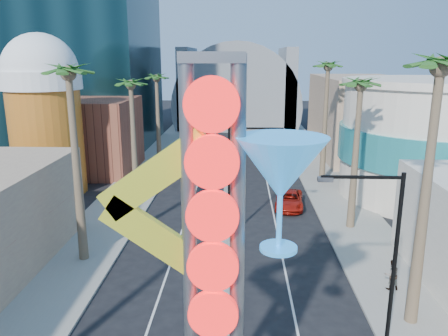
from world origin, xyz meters
TOP-DOWN VIEW (x-y plane):
  - sidewalk_west at (-9.50, 35.00)m, footprint 5.00×100.00m
  - sidewalk_east at (9.50, 35.00)m, footprint 5.00×100.00m
  - median at (0.00, 38.00)m, footprint 1.60×84.00m
  - brick_filler_west at (-16.00, 38.00)m, footprint 10.00×10.00m
  - filler_east at (16.00, 48.00)m, footprint 10.00×20.00m
  - beer_mug at (-17.00, 30.00)m, footprint 7.00×7.00m
  - turquoise_building at (18.00, 30.00)m, footprint 16.60×16.60m
  - canopy at (0.00, 72.00)m, footprint 22.00×16.00m
  - neon_sign at (0.82, 2.96)m, footprint 6.53×2.60m
  - streetlight_0 at (0.55, 20.00)m, footprint 3.79×0.25m
  - streetlight_1 at (-0.55, 44.00)m, footprint 3.79×0.25m
  - streetlight_2 at (6.72, 8.00)m, footprint 3.45×0.25m
  - palm_1 at (-9.00, 16.00)m, footprint 2.40×2.40m
  - palm_2 at (-9.00, 30.00)m, footprint 2.40×2.40m
  - palm_3 at (-9.00, 42.00)m, footprint 2.40×2.40m
  - palm_5 at (9.00, 10.00)m, footprint 2.40×2.40m
  - palm_6 at (9.00, 22.00)m, footprint 2.40×2.40m
  - palm_7 at (9.00, 34.00)m, footprint 2.40×2.40m
  - red_pickup at (4.92, 26.47)m, footprint 2.80×5.15m
  - pedestrian_b at (8.99, 12.94)m, footprint 0.89×0.72m

SIDE VIEW (x-z plane):
  - sidewalk_west at x=-9.50m, z-range 0.00..0.15m
  - sidewalk_east at x=9.50m, z-range 0.00..0.15m
  - median at x=0.00m, z-range 0.00..0.15m
  - red_pickup at x=4.92m, z-range 0.00..1.37m
  - pedestrian_b at x=8.99m, z-range 0.15..1.85m
  - brick_filler_west at x=-16.00m, z-range 0.00..8.00m
  - canopy at x=0.00m, z-range -6.69..15.31m
  - streetlight_2 at x=6.72m, z-range 0.83..8.83m
  - streetlight_0 at x=0.55m, z-range 0.88..8.88m
  - streetlight_1 at x=-0.55m, z-range 0.88..8.88m
  - filler_east at x=16.00m, z-range 0.00..10.00m
  - turquoise_building at x=18.00m, z-range -0.05..10.55m
  - neon_sign at x=0.82m, z-range 1.03..13.58m
  - beer_mug at x=-17.00m, z-range 0.59..15.09m
  - palm_2 at x=-9.00m, z-range 3.88..15.08m
  - palm_3 at x=-9.00m, z-range 3.88..15.08m
  - palm_6 at x=9.00m, z-range 4.08..15.78m
  - palm_1 at x=-9.00m, z-range 4.47..17.17m
  - palm_7 at x=9.00m, z-range 4.47..17.17m
  - palm_5 at x=9.00m, z-range 4.67..17.87m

